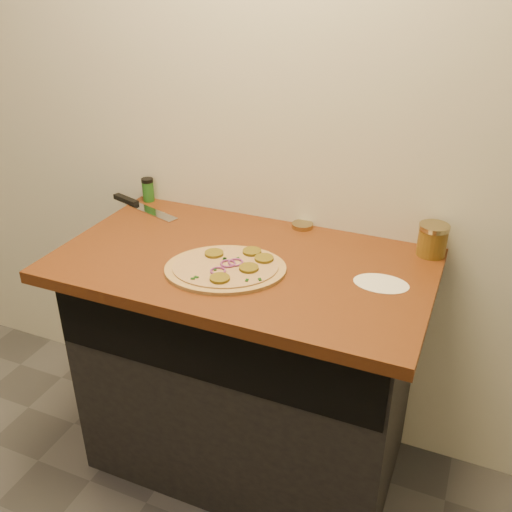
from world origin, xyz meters
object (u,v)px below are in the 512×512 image
at_px(chefs_knife, 138,205).
at_px(salsa_jar, 432,240).
at_px(pizza, 226,268).
at_px(spice_shaker, 148,190).

xyz_separation_m(chefs_knife, salsa_jar, (1.10, 0.04, 0.05)).
bearing_deg(pizza, spice_shaker, 143.63).
distance_m(salsa_jar, spice_shaker, 1.10).
bearing_deg(spice_shaker, chefs_knife, -92.28).
bearing_deg(pizza, chefs_knife, 149.03).
relative_size(pizza, salsa_jar, 4.58).
bearing_deg(chefs_knife, pizza, -30.97).
bearing_deg(salsa_jar, spice_shaker, 178.21).
height_order(pizza, salsa_jar, salsa_jar).
relative_size(pizza, spice_shaker, 5.21).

